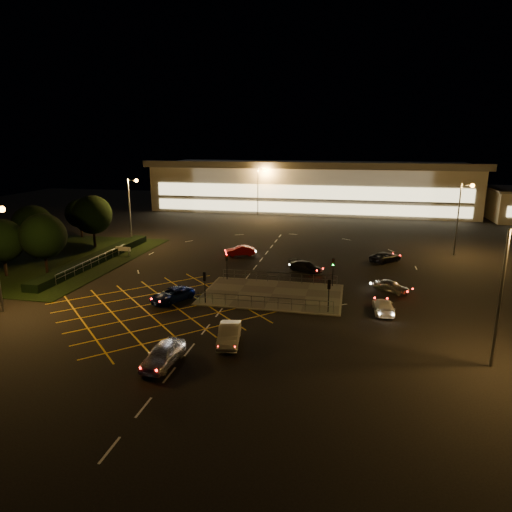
% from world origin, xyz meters
% --- Properties ---
extents(ground, '(180.00, 180.00, 0.00)m').
position_xyz_m(ground, '(0.00, 0.00, 0.00)').
color(ground, black).
rests_on(ground, ground).
extents(pedestrian_island, '(14.00, 9.00, 0.12)m').
position_xyz_m(pedestrian_island, '(2.00, -2.00, 0.06)').
color(pedestrian_island, '#4C4944').
rests_on(pedestrian_island, ground).
extents(grass_verge, '(18.00, 30.00, 0.08)m').
position_xyz_m(grass_verge, '(-28.00, 6.00, 0.04)').
color(grass_verge, black).
rests_on(grass_verge, ground).
extents(hedge, '(2.00, 26.00, 1.00)m').
position_xyz_m(hedge, '(-23.00, 6.00, 0.50)').
color(hedge, black).
rests_on(hedge, ground).
extents(supermarket, '(72.00, 26.50, 10.50)m').
position_xyz_m(supermarket, '(0.00, 61.95, 5.31)').
color(supermarket, beige).
rests_on(supermarket, ground).
extents(streetlight_se, '(1.78, 0.56, 10.03)m').
position_xyz_m(streetlight_se, '(20.44, -14.00, 6.56)').
color(streetlight_se, slate).
rests_on(streetlight_se, ground).
extents(streetlight_nw, '(1.78, 0.56, 10.03)m').
position_xyz_m(streetlight_nw, '(-23.56, 18.00, 6.56)').
color(streetlight_nw, slate).
rests_on(streetlight_nw, ground).
extents(streetlight_ne, '(1.78, 0.56, 10.03)m').
position_xyz_m(streetlight_ne, '(24.44, 20.00, 6.56)').
color(streetlight_ne, slate).
rests_on(streetlight_ne, ground).
extents(streetlight_far_left, '(1.78, 0.56, 10.03)m').
position_xyz_m(streetlight_far_left, '(-9.56, 48.00, 6.56)').
color(streetlight_far_left, slate).
rests_on(streetlight_far_left, ground).
extents(streetlight_far_right, '(1.78, 0.56, 10.03)m').
position_xyz_m(streetlight_far_right, '(30.44, 50.00, 6.56)').
color(streetlight_far_right, slate).
rests_on(streetlight_far_right, ground).
extents(signal_sw, '(0.28, 0.30, 3.15)m').
position_xyz_m(signal_sw, '(-4.00, -5.99, 2.37)').
color(signal_sw, black).
rests_on(signal_sw, pedestrian_island).
extents(signal_se, '(0.28, 0.30, 3.15)m').
position_xyz_m(signal_se, '(8.00, -5.99, 2.37)').
color(signal_se, black).
rests_on(signal_se, pedestrian_island).
extents(signal_nw, '(0.28, 0.30, 3.15)m').
position_xyz_m(signal_nw, '(-4.00, 1.99, 2.37)').
color(signal_nw, black).
rests_on(signal_nw, pedestrian_island).
extents(signal_ne, '(0.28, 0.30, 3.15)m').
position_xyz_m(signal_ne, '(8.00, 1.99, 2.37)').
color(signal_ne, black).
rests_on(signal_ne, pedestrian_island).
extents(tree_a, '(5.04, 5.04, 6.86)m').
position_xyz_m(tree_a, '(-30.00, -2.00, 4.33)').
color(tree_a, black).
rests_on(tree_a, ground).
extents(tree_b, '(5.40, 5.40, 7.35)m').
position_xyz_m(tree_b, '(-32.00, 6.00, 4.64)').
color(tree_b, black).
rests_on(tree_b, ground).
extents(tree_c, '(5.76, 5.76, 7.84)m').
position_xyz_m(tree_c, '(-28.00, 14.00, 4.95)').
color(tree_c, black).
rests_on(tree_c, ground).
extents(tree_d, '(4.68, 4.68, 6.37)m').
position_xyz_m(tree_d, '(-34.00, 20.00, 4.02)').
color(tree_d, black).
rests_on(tree_d, ground).
extents(tree_e, '(5.40, 5.40, 7.35)m').
position_xyz_m(tree_e, '(-26.00, 0.00, 4.64)').
color(tree_e, black).
rests_on(tree_e, ground).
extents(car_near_silver, '(2.20, 4.76, 1.58)m').
position_xyz_m(car_near_silver, '(-3.02, -18.63, 0.79)').
color(car_near_silver, silver).
rests_on(car_near_silver, ground).
extents(car_queue_white, '(2.32, 4.74, 1.49)m').
position_xyz_m(car_queue_white, '(0.69, -14.21, 0.75)').
color(car_queue_white, white).
rests_on(car_queue_white, ground).
extents(car_left_blue, '(4.07, 5.28, 1.33)m').
position_xyz_m(car_left_blue, '(-7.50, -5.98, 0.67)').
color(car_left_blue, '#0B1647').
rests_on(car_left_blue, ground).
extents(car_far_dkgrey, '(4.68, 3.83, 1.28)m').
position_xyz_m(car_far_dkgrey, '(4.54, 7.34, 0.64)').
color(car_far_dkgrey, black).
rests_on(car_far_dkgrey, ground).
extents(car_right_silver, '(4.06, 3.31, 1.30)m').
position_xyz_m(car_right_silver, '(14.19, 1.53, 0.65)').
color(car_right_silver, '#A0A1A7').
rests_on(car_right_silver, ground).
extents(car_circ_red, '(4.35, 2.80, 1.35)m').
position_xyz_m(car_circ_red, '(-5.32, 13.64, 0.68)').
color(car_circ_red, maroon).
rests_on(car_circ_red, ground).
extents(car_east_grey, '(4.79, 4.77, 1.29)m').
position_xyz_m(car_east_grey, '(14.39, 14.39, 0.64)').
color(car_east_grey, black).
rests_on(car_east_grey, ground).
extents(car_approach_white, '(2.03, 4.45, 1.26)m').
position_xyz_m(car_approach_white, '(13.05, -4.82, 0.63)').
color(car_approach_white, silver).
rests_on(car_approach_white, ground).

